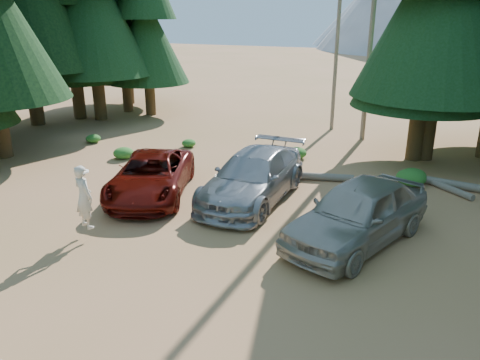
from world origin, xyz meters
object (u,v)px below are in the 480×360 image
Objects in this scene: silver_minivan_center at (253,177)px; log_mid at (440,185)px; log_left at (300,176)px; silver_minivan_right at (358,213)px; frisbee_player at (84,197)px; red_pickup at (151,176)px.

silver_minivan_center reaches higher than log_mid.
log_left is 5.12m from log_mid.
log_left is (-3.11, 4.39, -0.75)m from silver_minivan_right.
silver_minivan_center is at bearing -105.90° from frisbee_player.
silver_minivan_right is (3.93, -1.69, 0.07)m from silver_minivan_center.
silver_minivan_center reaches higher than red_pickup.
red_pickup reaches higher than log_left.
red_pickup is 2.84× the size of frisbee_player.
silver_minivan_right is 1.81× the size of log_mid.
silver_minivan_center reaches higher than log_left.
silver_minivan_right is at bearing -26.68° from red_pickup.
log_left is at bearing 20.06° from red_pickup.
silver_minivan_center is 5.64m from frisbee_player.
silver_minivan_right reaches higher than silver_minivan_center.
silver_minivan_right is at bearing -24.28° from silver_minivan_center.
silver_minivan_center is at bearing -122.32° from log_left.
silver_minivan_center is 1.08× the size of silver_minivan_right.
frisbee_player is at bearing -108.26° from red_pickup.
log_mid is at bearing 90.78° from silver_minivan_right.
red_pickup is at bearing -152.64° from log_left.
red_pickup is 5.75m from log_left.
red_pickup is 1.30× the size of log_left.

